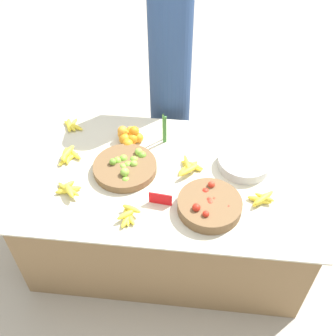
{
  "coord_description": "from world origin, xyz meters",
  "views": [
    {
      "loc": [
        0.18,
        -1.7,
        2.38
      ],
      "look_at": [
        0.0,
        0.0,
        0.71
      ],
      "focal_mm": 42.0,
      "sensor_mm": 36.0,
      "label": 1
    }
  ],
  "objects": [
    {
      "name": "market_table",
      "position": [
        0.0,
        0.0,
        0.33
      ],
      "size": [
        1.78,
        1.1,
        0.66
      ],
      "color": "olive",
      "rests_on": "ground_plane"
    },
    {
      "name": "ground_plane",
      "position": [
        0.0,
        0.0,
        0.0
      ],
      "size": [
        12.0,
        12.0,
        0.0
      ],
      "primitive_type": "plane",
      "color": "#ADA599"
    },
    {
      "name": "veg_bundle",
      "position": [
        -0.06,
        0.31,
        0.77
      ],
      "size": [
        0.03,
        0.04,
        0.21
      ],
      "color": "#428438",
      "rests_on": "market_table"
    },
    {
      "name": "orange_pile",
      "position": [
        -0.29,
        0.28,
        0.71
      ],
      "size": [
        0.18,
        0.21,
        0.11
      ],
      "color": "orange",
      "rests_on": "market_table"
    },
    {
      "name": "banana_bunch_back_center",
      "position": [
        -0.18,
        -0.37,
        0.69
      ],
      "size": [
        0.13,
        0.16,
        0.06
      ],
      "color": "yellow",
      "rests_on": "market_table"
    },
    {
      "name": "price_sign",
      "position": [
        -0.02,
        -0.24,
        0.7
      ],
      "size": [
        0.13,
        0.02,
        0.08
      ],
      "rotation": [
        0.0,
        0.0,
        -0.1
      ],
      "color": "red",
      "rests_on": "market_table"
    },
    {
      "name": "tomato_basket",
      "position": [
        0.26,
        -0.25,
        0.7
      ],
      "size": [
        0.36,
        0.36,
        0.11
      ],
      "color": "brown",
      "rests_on": "market_table"
    },
    {
      "name": "banana_bunch_front_center",
      "position": [
        -0.65,
        0.07,
        0.69
      ],
      "size": [
        0.15,
        0.18,
        0.06
      ],
      "color": "yellow",
      "rests_on": "market_table"
    },
    {
      "name": "banana_bunch_middle_left",
      "position": [
        -0.57,
        -0.21,
        0.68
      ],
      "size": [
        0.18,
        0.18,
        0.06
      ],
      "color": "yellow",
      "rests_on": "market_table"
    },
    {
      "name": "banana_bunch_front_left",
      "position": [
        0.13,
        0.05,
        0.69
      ],
      "size": [
        0.17,
        0.21,
        0.06
      ],
      "color": "yellow",
      "rests_on": "market_table"
    },
    {
      "name": "banana_bunch_middle_right",
      "position": [
        0.56,
        -0.17,
        0.69
      ],
      "size": [
        0.16,
        0.13,
        0.05
      ],
      "color": "yellow",
      "rests_on": "market_table"
    },
    {
      "name": "vendor_person",
      "position": [
        -0.07,
        0.79,
        0.81
      ],
      "size": [
        0.3,
        0.3,
        1.73
      ],
      "color": "navy",
      "rests_on": "ground_plane"
    },
    {
      "name": "banana_bunch_front_right",
      "position": [
        -0.72,
        0.38,
        0.68
      ],
      "size": [
        0.17,
        0.16,
        0.03
      ],
      "color": "yellow",
      "rests_on": "market_table"
    },
    {
      "name": "metal_bowl",
      "position": [
        0.46,
        0.11,
        0.69
      ],
      "size": [
        0.32,
        0.32,
        0.07
      ],
      "color": "#B7B7BF",
      "rests_on": "market_table"
    },
    {
      "name": "lime_bowl",
      "position": [
        -0.26,
        0.0,
        0.69
      ],
      "size": [
        0.39,
        0.39,
        0.1
      ],
      "color": "brown",
      "rests_on": "market_table"
    }
  ]
}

